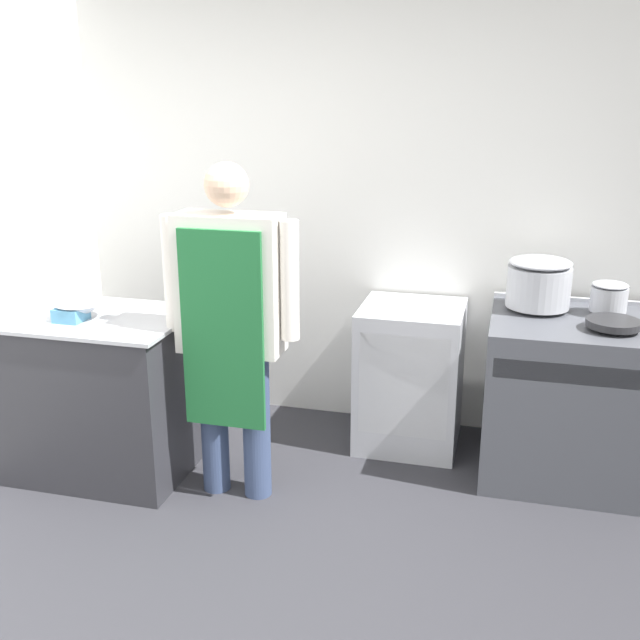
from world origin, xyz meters
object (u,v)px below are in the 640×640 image
object	(u,v)px
person_cook	(231,313)
sauce_pot	(609,296)
saute_pan	(613,323)
fridge_unit	(410,376)
stock_pot	(539,282)
mixing_bowl	(80,310)
stove	(567,397)
plastic_tub	(71,314)

from	to	relation	value
person_cook	sauce_pot	bearing A→B (deg)	23.80
saute_pan	fridge_unit	bearing A→B (deg)	165.12
saute_pan	sauce_pot	distance (m)	0.28
person_cook	stock_pot	bearing A→B (deg)	28.83
mixing_bowl	saute_pan	bearing A→B (deg)	11.07
stove	stock_pot	xyz separation A→B (m)	(-0.19, 0.14, 0.59)
saute_pan	sauce_pot	xyz separation A→B (m)	(0.00, 0.27, 0.06)
stove	plastic_tub	distance (m)	2.64
stove	saute_pan	world-z (taller)	saute_pan
stove	saute_pan	bearing A→B (deg)	-38.80
mixing_bowl	stock_pot	size ratio (longest dim) A/B	0.78
person_cook	saute_pan	distance (m)	1.89
stove	person_cook	world-z (taller)	person_cook
sauce_pot	saute_pan	bearing A→B (deg)	-90.00
stove	fridge_unit	bearing A→B (deg)	170.91
plastic_tub	sauce_pot	bearing A→B (deg)	17.62
person_cook	stove	bearing A→B (deg)	21.91
stock_pot	sauce_pot	size ratio (longest dim) A/B	1.79
mixing_bowl	stock_pot	distance (m)	2.42
mixing_bowl	sauce_pot	size ratio (longest dim) A/B	1.40
fridge_unit	plastic_tub	distance (m)	1.90
fridge_unit	saute_pan	world-z (taller)	saute_pan
person_cook	sauce_pot	xyz separation A→B (m)	(1.81, 0.80, -0.00)
mixing_bowl	sauce_pot	xyz separation A→B (m)	(2.64, 0.79, 0.05)
stock_pot	sauce_pot	bearing A→B (deg)	0.00
fridge_unit	saute_pan	xyz separation A→B (m)	(1.03, -0.27, 0.49)
fridge_unit	saute_pan	distance (m)	1.17
person_cook	sauce_pot	size ratio (longest dim) A/B	9.02
stove	saute_pan	distance (m)	0.52
plastic_tub	sauce_pot	distance (m)	2.79
person_cook	plastic_tub	size ratio (longest dim) A/B	11.97
person_cook	stock_pot	xyz separation A→B (m)	(1.45, 0.80, 0.05)
stove	mixing_bowl	size ratio (longest dim) A/B	3.39
fridge_unit	stock_pot	distance (m)	0.91
stove	plastic_tub	world-z (taller)	plastic_tub
person_cook	mixing_bowl	world-z (taller)	person_cook
stove	plastic_tub	bearing A→B (deg)	-164.16
plastic_tub	person_cook	bearing A→B (deg)	3.16
stock_pot	fridge_unit	bearing A→B (deg)	-179.96
stock_pot	person_cook	bearing A→B (deg)	-151.17
mixing_bowl	saute_pan	world-z (taller)	mixing_bowl
stock_pot	saute_pan	size ratio (longest dim) A/B	1.27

